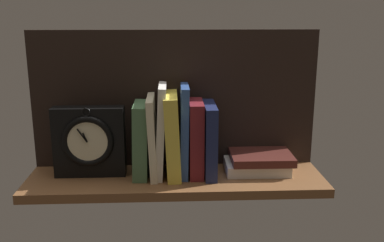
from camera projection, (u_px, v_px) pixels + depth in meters
ground_plane at (176, 181)px, 123.79cm from camera, size 82.50×22.06×2.50cm
back_panel at (175, 99)px, 128.54cm from camera, size 82.50×1.20×39.89cm
book_green_romantic at (141, 140)px, 122.33cm from camera, size 4.51×12.78×20.65cm
book_cream_twain at (153, 137)px, 122.26cm from camera, size 2.79×14.82×22.40cm
book_white_catcher at (161, 131)px, 121.95cm from camera, size 3.39×12.99×25.68cm
book_yellow_seinlanguage at (172, 135)px, 122.42cm from camera, size 4.69×15.76×23.17cm
book_blue_modern at (184, 131)px, 122.28cm from camera, size 2.68×12.17×25.43cm
book_maroon_dawkins at (196, 138)px, 122.98cm from camera, size 3.91×12.57×21.01cm
book_navy_bierce at (210, 140)px, 123.27cm from camera, size 3.25×15.19×20.19cm
framed_clock at (89, 142)px, 121.85cm from camera, size 19.61×6.11×20.00cm
book_stack_side at (259, 162)px, 126.79cm from camera, size 19.14×13.37×5.34cm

